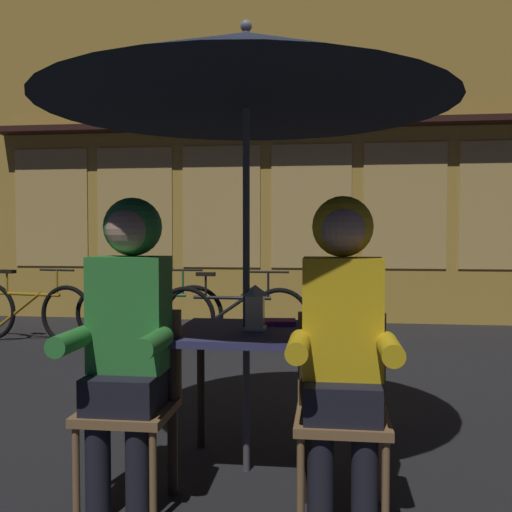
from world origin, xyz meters
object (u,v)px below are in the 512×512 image
chair_left (133,394)px  bicycle_second (148,313)px  patio_umbrella (246,70)px  chair_right (342,402)px  cafe_table (246,349)px  person_left_hooded (128,319)px  person_right_hooded (343,323)px  potted_plant (126,287)px  lantern (255,306)px  bicycle_third (232,316)px  book (277,322)px  bicycle_nearest (28,312)px

chair_left → bicycle_second: 3.82m
patio_umbrella → chair_right: (0.48, -0.37, -1.57)m
cafe_table → person_left_hooded: (-0.48, -0.43, 0.21)m
chair_left → bicycle_second: chair_left is taller
chair_left → patio_umbrella: bearing=37.5°
person_left_hooded → bicycle_second: size_ratio=0.83×
person_left_hooded → person_right_hooded: same height
person_left_hooded → potted_plant: bearing=109.9°
lantern → bicycle_third: size_ratio=0.14×
bicycle_second → potted_plant: bearing=123.9°
lantern → bicycle_second: bearing=116.2°
book → bicycle_third: bearing=100.0°
chair_left → book: chair_left is taller
bicycle_nearest → bicycle_third: same height
cafe_table → lantern: bearing=-0.4°
bicycle_third → potted_plant: potted_plant is taller
chair_left → bicycle_third: bearing=92.0°
bicycle_second → bicycle_third: size_ratio=1.00×
bicycle_third → book: (0.74, -2.93, 0.41)m
potted_plant → cafe_table: bearing=-62.7°
lantern → bicycle_third: bearing=101.7°
bicycle_nearest → bicycle_second: bearing=3.6°
person_right_hooded → book: person_right_hooded is taller
person_left_hooded → cafe_table: bearing=41.6°
bicycle_second → potted_plant: 1.01m
lantern → chair_left: bearing=-145.0°
bicycle_second → book: (1.71, -3.10, 0.41)m
cafe_table → person_right_hooded: (0.48, -0.43, 0.21)m
bicycle_nearest → book: size_ratio=8.30×
person_left_hooded → potted_plant: (-1.64, 4.53, -0.30)m
patio_umbrella → person_left_hooded: (-0.48, -0.43, -1.21)m
potted_plant → person_left_hooded: bearing=-70.1°
bicycle_nearest → person_right_hooded: bearing=-46.6°
chair_right → chair_left: bearing=180.0°
chair_right → bicycle_third: size_ratio=0.52×
cafe_table → bicycle_nearest: (-2.95, 3.20, -0.29)m
cafe_table → patio_umbrella: (0.00, 0.00, 1.42)m
potted_plant → person_right_hooded: bearing=-60.1°
chair_left → book: 0.88m
chair_left → potted_plant: bearing=110.2°
lantern → bicycle_third: lantern is taller
bicycle_third → book: size_ratio=8.40×
cafe_table → chair_left: 0.62m
person_right_hooded → bicycle_second: person_right_hooded is taller
cafe_table → chair_left: (-0.48, -0.37, -0.15)m
chair_left → bicycle_nearest: chair_left is taller
lantern → chair_left: 0.74m
lantern → book: size_ratio=1.16×
person_right_hooded → bicycle_second: size_ratio=0.83×
patio_umbrella → bicycle_third: patio_umbrella is taller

